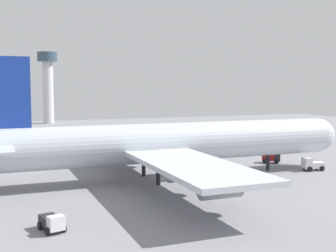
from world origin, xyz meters
The scene contains 7 objects.
ground_plane centered at (0.00, 0.00, 0.00)m, with size 283.97×283.97×0.00m, color gray.
cargo_airplane centered at (-0.26, 0.00, 6.30)m, with size 70.99×62.33×20.66m.
maintenance_van centered at (-22.42, -21.17, 1.04)m, with size 2.93×4.18×2.02m.
baggage_tug centered at (26.34, 6.60, 1.22)m, with size 4.05×3.84×2.49m.
cargo_loader centered at (28.52, -3.29, 1.20)m, with size 4.39×2.79×2.52m.
safety_cone_nose centered at (31.95, 0.07, 0.39)m, with size 0.55×0.55×0.79m, color orange.
control_tower centered at (-5.39, 127.99, 18.95)m, with size 8.60×8.60×31.04m.
Camera 1 is at (-28.16, -70.40, 16.13)m, focal length 46.98 mm.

